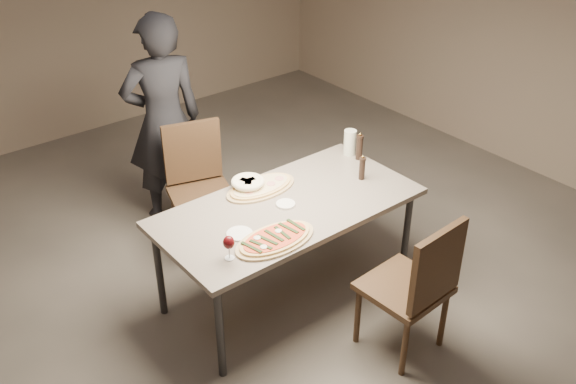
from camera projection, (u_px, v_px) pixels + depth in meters
room at (288, 116)px, 3.98m from camera, size 7.00×7.00×7.00m
dining_table at (288, 212)px, 4.35m from camera, size 1.80×0.90×0.75m
zucchini_pizza at (275, 239)px, 3.95m from camera, size 0.56×0.31×0.05m
ham_pizza at (261, 187)px, 4.49m from camera, size 0.54×0.30×0.04m
bread_basket at (248, 184)px, 4.46m from camera, size 0.23×0.23×0.08m
oil_dish at (286, 204)px, 4.31m from camera, size 0.13×0.13×0.01m
pepper_mill_left at (359, 147)px, 4.83m from camera, size 0.06×0.06×0.22m
pepper_mill_right at (362, 168)px, 4.57m from camera, size 0.05×0.05×0.19m
carafe at (350, 142)px, 4.90m from camera, size 0.10×0.10×0.20m
wine_glass at (229, 243)px, 3.75m from camera, size 0.07×0.07×0.16m
side_plate at (240, 234)px, 4.02m from camera, size 0.17×0.17×0.01m
chair_near at (417, 283)px, 3.91m from camera, size 0.50×0.50×1.00m
chair_far at (198, 180)px, 4.98m from camera, size 0.59×0.59×1.00m
diner at (164, 121)px, 5.14m from camera, size 0.73×0.57×1.77m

